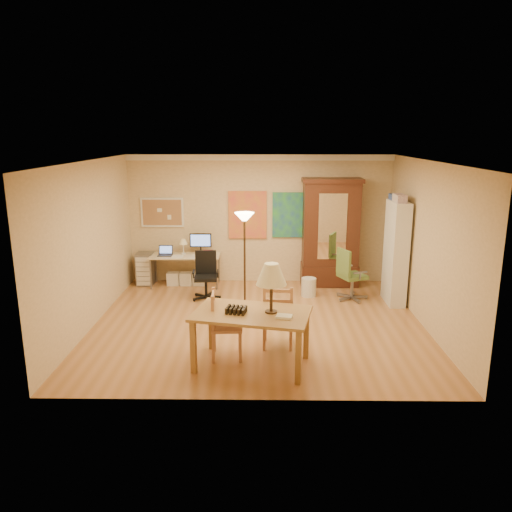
{
  "coord_description": "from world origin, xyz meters",
  "views": [
    {
      "loc": [
        0.07,
        -7.92,
        3.13
      ],
      "look_at": [
        -0.04,
        0.3,
        1.1
      ],
      "focal_mm": 35.0,
      "sensor_mm": 36.0,
      "label": 1
    }
  ],
  "objects_px": {
    "computer_desk": "(187,267)",
    "bookshelf": "(396,253)",
    "dining_table": "(259,302)",
    "office_chair_green": "(350,286)",
    "office_chair_black": "(206,286)",
    "armoire": "(330,240)"
  },
  "relations": [
    {
      "from": "dining_table",
      "to": "office_chair_green",
      "type": "distance_m",
      "value": 3.39
    },
    {
      "from": "office_chair_green",
      "to": "bookshelf",
      "type": "bearing_deg",
      "value": -10.3
    },
    {
      "from": "office_chair_black",
      "to": "office_chair_green",
      "type": "relative_size",
      "value": 0.92
    },
    {
      "from": "bookshelf",
      "to": "armoire",
      "type": "bearing_deg",
      "value": 133.85
    },
    {
      "from": "armoire",
      "to": "office_chair_green",
      "type": "bearing_deg",
      "value": -73.66
    },
    {
      "from": "computer_desk",
      "to": "bookshelf",
      "type": "distance_m",
      "value": 4.23
    },
    {
      "from": "office_chair_black",
      "to": "dining_table",
      "type": "bearing_deg",
      "value": -69.93
    },
    {
      "from": "computer_desk",
      "to": "office_chair_black",
      "type": "distance_m",
      "value": 1.01
    },
    {
      "from": "computer_desk",
      "to": "office_chair_green",
      "type": "height_order",
      "value": "computer_desk"
    },
    {
      "from": "computer_desk",
      "to": "armoire",
      "type": "bearing_deg",
      "value": 1.64
    },
    {
      "from": "office_chair_green",
      "to": "bookshelf",
      "type": "xyz_separation_m",
      "value": [
        0.79,
        -0.14,
        0.69
      ]
    },
    {
      "from": "office_chair_black",
      "to": "office_chair_green",
      "type": "xyz_separation_m",
      "value": [
        2.78,
        -0.02,
        0.02
      ]
    },
    {
      "from": "bookshelf",
      "to": "office_chair_green",
      "type": "bearing_deg",
      "value": 169.7
    },
    {
      "from": "computer_desk",
      "to": "office_chair_green",
      "type": "relative_size",
      "value": 1.44
    },
    {
      "from": "armoire",
      "to": "bookshelf",
      "type": "bearing_deg",
      "value": -46.15
    },
    {
      "from": "computer_desk",
      "to": "bookshelf",
      "type": "xyz_separation_m",
      "value": [
        4.07,
        -1.03,
        0.56
      ]
    },
    {
      "from": "dining_table",
      "to": "computer_desk",
      "type": "relative_size",
      "value": 1.18
    },
    {
      "from": "computer_desk",
      "to": "office_chair_black",
      "type": "xyz_separation_m",
      "value": [
        0.5,
        -0.87,
        -0.15
      ]
    },
    {
      "from": "dining_table",
      "to": "armoire",
      "type": "relative_size",
      "value": 0.76
    },
    {
      "from": "computer_desk",
      "to": "office_chair_black",
      "type": "relative_size",
      "value": 1.57
    },
    {
      "from": "dining_table",
      "to": "armoire",
      "type": "bearing_deg",
      "value": 69.08
    },
    {
      "from": "armoire",
      "to": "bookshelf",
      "type": "relative_size",
      "value": 1.16
    }
  ]
}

